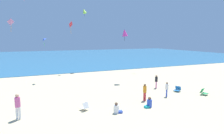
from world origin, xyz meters
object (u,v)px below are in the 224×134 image
object	(u,v)px
person_4	(145,91)
kite_pink	(11,22)
person_1	(156,81)
person_0	(167,88)
person_5	(18,105)
beach_chair_mid_beach	(85,107)
person_7	(117,109)
person_6	(149,103)
kite_magenta	(125,33)
kite_lime	(84,11)
kite_red	(71,25)
beach_chair_far_left	(203,92)
beach_chair_far_right	(177,89)
kite_blue	(43,39)

from	to	relation	value
person_4	kite_pink	xyz separation A→B (m)	(-10.85, 13.06, 6.47)
kite_pink	person_1	bearing A→B (deg)	-34.37
person_0	person_5	world-z (taller)	person_5
beach_chair_mid_beach	person_7	xyz separation A→B (m)	(2.00, -1.42, -0.01)
beach_chair_mid_beach	person_6	world-z (taller)	person_6
person_1	kite_magenta	xyz separation A→B (m)	(-1.68, 4.38, 5.24)
person_1	kite_lime	distance (m)	17.88
kite_red	beach_chair_far_left	bearing A→B (deg)	-62.56
beach_chair_far_right	kite_magenta	xyz separation A→B (m)	(-2.87, 6.36, 5.84)
person_0	person_4	distance (m)	2.55
kite_red	person_4	bearing A→B (deg)	-80.33
kite_red	kite_pink	size ratio (longest dim) A/B	1.16
person_0	person_4	world-z (taller)	person_4
beach_chair_far_right	person_1	xyz separation A→B (m)	(-1.19, 1.99, 0.60)
beach_chair_mid_beach	person_5	world-z (taller)	person_5
person_0	person_7	size ratio (longest dim) A/B	1.70
person_7	kite_red	size ratio (longest dim) A/B	0.42
person_4	kite_magenta	size ratio (longest dim) A/B	0.99
beach_chair_far_right	kite_red	bearing A→B (deg)	-91.58
kite_magenta	kite_red	bearing A→B (deg)	117.29
kite_lime	beach_chair_far_right	bearing A→B (deg)	-73.62
person_0	kite_pink	distance (m)	19.66
beach_chair_mid_beach	kite_pink	size ratio (longest dim) A/B	0.43
person_1	kite_pink	bearing A→B (deg)	-178.67
person_0	kite_pink	size ratio (longest dim) A/B	0.83
kite_magenta	kite_pink	distance (m)	13.87
beach_chair_far_left	kite_lime	xyz separation A→B (m)	(-6.45, 18.88, 9.56)
kite_blue	kite_lime	bearing A→B (deg)	43.51
person_5	kite_blue	distance (m)	12.66
beach_chair_mid_beach	kite_pink	bearing A→B (deg)	-5.34
beach_chair_mid_beach	person_7	distance (m)	2.45
person_0	person_1	size ratio (longest dim) A/B	0.94
beach_chair_mid_beach	kite_blue	xyz separation A→B (m)	(-1.88, 11.79, 4.97)
beach_chair_far_left	person_7	world-z (taller)	person_7
beach_chair_far_right	kite_blue	bearing A→B (deg)	-68.32
beach_chair_far_right	person_6	distance (m)	5.96
person_1	kite_blue	size ratio (longest dim) A/B	1.39
person_6	kite_magenta	xyz separation A→B (m)	(2.41, 9.13, 5.77)
person_5	person_7	bearing A→B (deg)	-75.82
person_7	kite_red	bearing A→B (deg)	101.97
beach_chair_mid_beach	kite_lime	distance (m)	21.38
person_5	person_7	size ratio (longest dim) A/B	2.17
beach_chair_far_left	beach_chair_far_right	size ratio (longest dim) A/B	0.90
person_4	kite_magenta	distance (m)	9.41
person_1	kite_magenta	bearing A→B (deg)	146.71
beach_chair_far_left	person_7	bearing A→B (deg)	-102.44
person_5	kite_red	distance (m)	19.32
beach_chair_far_left	person_5	world-z (taller)	person_5
kite_red	kite_blue	xyz separation A→B (m)	(-4.43, -5.16, -2.20)
kite_blue	kite_lime	world-z (taller)	kite_lime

